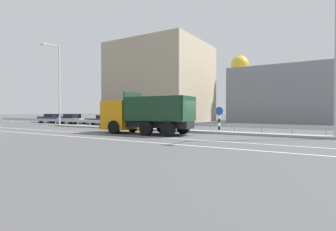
% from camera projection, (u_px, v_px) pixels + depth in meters
% --- Properties ---
extents(ground_plane, '(320.00, 320.00, 0.00)m').
position_uv_depth(ground_plane, '(191.00, 135.00, 18.98)').
color(ground_plane, '#4C4C4F').
extents(lane_strip_0, '(67.84, 0.16, 0.01)m').
position_uv_depth(lane_strip_0, '(132.00, 136.00, 18.65)').
color(lane_strip_0, silver).
rests_on(lane_strip_0, ground_plane).
extents(lane_strip_1, '(67.84, 0.16, 0.01)m').
position_uv_depth(lane_strip_1, '(106.00, 139.00, 16.47)').
color(lane_strip_1, silver).
rests_on(lane_strip_1, ground_plane).
extents(median_island, '(37.31, 1.10, 0.18)m').
position_uv_depth(median_island, '(205.00, 132.00, 21.13)').
color(median_island, gray).
rests_on(median_island, ground_plane).
extents(median_guardrail, '(67.84, 0.09, 0.78)m').
position_uv_depth(median_guardrail, '(211.00, 125.00, 22.15)').
color(median_guardrail, '#9EA0A5').
rests_on(median_guardrail, ground_plane).
extents(dump_truck, '(7.52, 3.03, 3.25)m').
position_uv_depth(dump_truck, '(136.00, 117.00, 20.66)').
color(dump_truck, orange).
rests_on(dump_truck, ground_plane).
extents(median_road_sign, '(0.69, 0.16, 2.12)m').
position_uv_depth(median_road_sign, '(219.00, 120.00, 20.47)').
color(median_road_sign, white).
rests_on(median_road_sign, ground_plane).
extents(street_lamp_0, '(0.71, 2.17, 9.43)m').
position_uv_depth(street_lamp_0, '(58.00, 82.00, 30.34)').
color(street_lamp_0, '#ADADB2').
rests_on(street_lamp_0, ground_plane).
extents(street_lamp_1, '(0.71, 2.56, 10.16)m').
position_uv_depth(street_lamp_1, '(336.00, 49.00, 16.08)').
color(street_lamp_1, '#ADADB2').
rests_on(street_lamp_1, ground_plane).
extents(parked_car_0, '(4.47, 2.19, 1.38)m').
position_uv_depth(parked_car_0, '(52.00, 118.00, 39.38)').
color(parked_car_0, navy).
rests_on(parked_car_0, ground_plane).
extents(parked_car_1, '(4.40, 2.12, 1.39)m').
position_uv_depth(parked_car_1, '(73.00, 119.00, 36.52)').
color(parked_car_1, '#A3A3A8').
rests_on(parked_car_1, ground_plane).
extents(parked_car_2, '(3.92, 1.91, 1.28)m').
position_uv_depth(parked_car_2, '(104.00, 120.00, 33.52)').
color(parked_car_2, navy).
rests_on(parked_car_2, ground_plane).
extents(parked_car_3, '(4.21, 2.04, 1.42)m').
position_uv_depth(parked_car_3, '(140.00, 120.00, 30.81)').
color(parked_car_3, black).
rests_on(parked_car_3, ground_plane).
extents(background_building_0, '(14.81, 13.80, 13.15)m').
position_uv_depth(background_building_0, '(161.00, 84.00, 45.43)').
color(background_building_0, tan).
rests_on(background_building_0, ground_plane).
extents(background_building_1, '(17.21, 9.08, 7.55)m').
position_uv_depth(background_building_1, '(300.00, 96.00, 34.59)').
color(background_building_1, gray).
rests_on(background_building_1, ground_plane).
extents(church_tower, '(3.60, 3.60, 12.94)m').
position_uv_depth(church_tower, '(240.00, 89.00, 48.50)').
color(church_tower, silver).
rests_on(church_tower, ground_plane).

